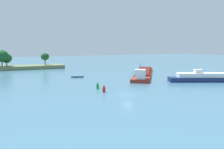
{
  "coord_description": "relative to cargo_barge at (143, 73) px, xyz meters",
  "views": [
    {
      "loc": [
        -27.46,
        -48.11,
        11.06
      ],
      "look_at": [
        9.11,
        26.59,
        1.2
      ],
      "focal_mm": 39.84,
      "sensor_mm": 36.0,
      "label": 1
    }
  ],
  "objects": [
    {
      "name": "fishing_skiff",
      "position": [
        -24.42,
        4.09,
        -0.63
      ],
      "size": [
        4.19,
        2.87,
        0.85
      ],
      "color": "navy",
      "rests_on": "ground"
    },
    {
      "name": "white_riverboat",
      "position": [
        8.31,
        -22.92,
        0.4
      ],
      "size": [
        23.18,
        13.78,
        5.16
      ],
      "color": "navy",
      "rests_on": "ground"
    },
    {
      "name": "channel_buoy_green",
      "position": [
        -26.78,
        -19.81,
        -0.03
      ],
      "size": [
        0.7,
        0.7,
        1.9
      ],
      "color": "green",
      "rests_on": "ground"
    },
    {
      "name": "ground_plane",
      "position": [
        -23.42,
        -29.24,
        -0.84
      ],
      "size": [
        400.0,
        400.0,
        0.0
      ],
      "primitive_type": "plane",
      "color": "teal"
    },
    {
      "name": "channel_buoy_red",
      "position": [
        -27.23,
        -24.72,
        -0.03
      ],
      "size": [
        0.7,
        0.7,
        1.9
      ],
      "color": "red",
      "rests_on": "ground"
    },
    {
      "name": "cargo_barge",
      "position": [
        0.0,
        0.0,
        0.0
      ],
      "size": [
        30.42,
        38.77,
        5.68
      ],
      "color": "maroon",
      "rests_on": "ground"
    }
  ]
}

